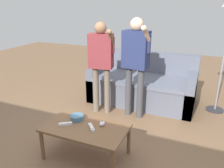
{
  "coord_description": "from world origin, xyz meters",
  "views": [
    {
      "loc": [
        1.1,
        -2.13,
        1.72
      ],
      "look_at": [
        0.04,
        0.37,
        0.73
      ],
      "focal_mm": 36.07,
      "sensor_mm": 36.0,
      "label": 1
    }
  ],
  "objects": [
    {
      "name": "game_remote_nunchuk",
      "position": [
        0.12,
        -0.1,
        0.42
      ],
      "size": [
        0.06,
        0.09,
        0.05
      ],
      "color": "white",
      "rests_on": "coffee_table"
    },
    {
      "name": "player_center",
      "position": [
        0.15,
        0.98,
        0.96
      ],
      "size": [
        0.44,
        0.37,
        1.52
      ],
      "color": "#47474C",
      "rests_on": "ground"
    },
    {
      "name": "coffee_table",
      "position": [
        -0.04,
        -0.2,
        0.35
      ],
      "size": [
        0.94,
        0.55,
        0.39
      ],
      "color": "brown",
      "rests_on": "ground"
    },
    {
      "name": "ground_plane",
      "position": [
        0.0,
        0.0,
        0.0
      ],
      "size": [
        12.0,
        12.0,
        0.0
      ],
      "primitive_type": "plane",
      "color": "brown"
    },
    {
      "name": "player_left",
      "position": [
        -0.37,
        0.9,
        0.91
      ],
      "size": [
        0.45,
        0.31,
        1.45
      ],
      "color": "#756656",
      "rests_on": "ground"
    },
    {
      "name": "couch",
      "position": [
        0.12,
        1.62,
        0.29
      ],
      "size": [
        1.81,
        0.92,
        0.85
      ],
      "color": "slate",
      "rests_on": "ground"
    },
    {
      "name": "game_remote_wand_near",
      "position": [
        0.04,
        -0.21,
        0.41
      ],
      "size": [
        0.14,
        0.14,
        0.03
      ],
      "color": "white",
      "rests_on": "coffee_table"
    },
    {
      "name": "game_remote_wand_far",
      "position": [
        -0.27,
        -0.26,
        0.41
      ],
      "size": [
        0.14,
        0.12,
        0.03
      ],
      "color": "white",
      "rests_on": "coffee_table"
    },
    {
      "name": "snack_bowl",
      "position": [
        -0.22,
        -0.1,
        0.42
      ],
      "size": [
        0.16,
        0.16,
        0.06
      ],
      "primitive_type": "cylinder",
      "color": "teal",
      "rests_on": "coffee_table"
    }
  ]
}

